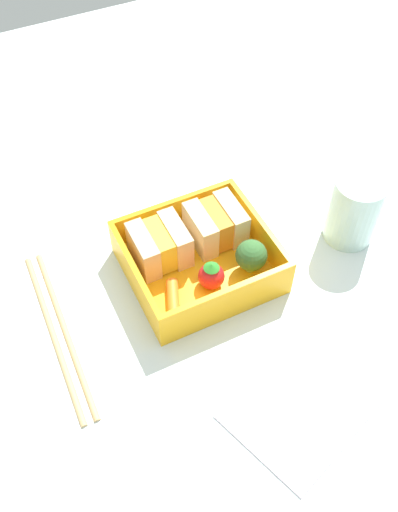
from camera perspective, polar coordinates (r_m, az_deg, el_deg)
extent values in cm
cube|color=silver|center=(65.84, 0.00, -2.00)|extent=(120.00, 120.00, 2.00)
cube|color=#F3A615|center=(64.56, 0.00, -1.16)|extent=(15.67, 14.29, 1.20)
cube|color=#F3A615|center=(66.65, -2.59, 4.38)|extent=(15.67, 0.60, 3.87)
cube|color=#F3A615|center=(58.99, 2.92, -4.42)|extent=(15.67, 0.60, 3.87)
cube|color=#F3A615|center=(60.93, -6.39, -2.18)|extent=(0.60, 13.09, 3.87)
cube|color=#F3A615|center=(65.03, 5.99, 2.52)|extent=(0.60, 13.09, 3.87)
cube|color=beige|center=(62.74, -5.57, 0.52)|extent=(1.94, 5.62, 4.44)
cube|color=yellow|center=(63.13, -3.95, 1.12)|extent=(1.94, 5.17, 4.08)
cube|color=beige|center=(63.58, -2.35, 1.71)|extent=(1.94, 5.62, 4.44)
cube|color=beige|center=(64.39, 0.13, 2.63)|extent=(1.94, 5.62, 4.44)
cube|color=orange|center=(64.98, 1.67, 3.19)|extent=(1.94, 5.17, 4.08)
cube|color=beige|center=(65.62, 3.18, 3.74)|extent=(1.94, 5.62, 4.44)
cylinder|color=orange|center=(60.69, -2.62, -4.21)|extent=(2.80, 4.58, 1.29)
sphere|color=red|center=(61.22, 0.99, -2.12)|extent=(2.90, 2.90, 2.90)
cone|color=#2E8C2C|center=(59.82, 1.01, -1.12)|extent=(1.74, 1.74, 0.60)
cylinder|color=#91C762|center=(63.45, 5.13, -0.97)|extent=(1.02, 1.02, 1.22)
sphere|color=#376831|center=(62.01, 5.25, 0.07)|extent=(3.51, 3.51, 3.51)
cylinder|color=tan|center=(61.96, -14.43, -7.48)|extent=(1.29, 21.87, 0.70)
cylinder|color=tan|center=(61.95, -13.28, -7.09)|extent=(1.29, 21.87, 0.70)
cylinder|color=silver|center=(67.67, 15.24, 4.46)|extent=(5.84, 5.84, 8.52)
cube|color=silver|center=(57.29, 10.05, -14.69)|extent=(15.70, 14.28, 0.40)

